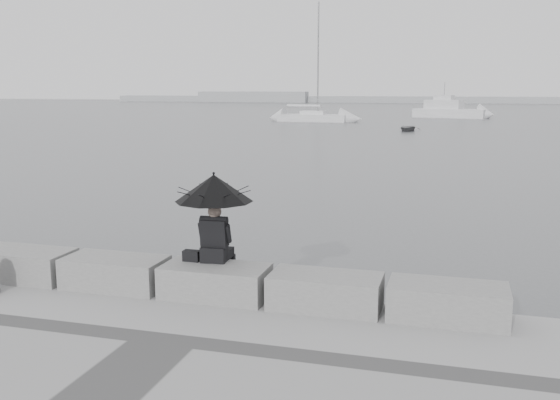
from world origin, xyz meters
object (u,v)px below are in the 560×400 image
(seated_person, at_px, (214,197))
(dinghy, at_px, (408,128))
(motor_cruiser, at_px, (451,111))
(sailboat_left, at_px, (313,117))

(seated_person, bearing_deg, dinghy, 86.14)
(seated_person, distance_m, dinghy, 46.46)
(seated_person, relative_size, motor_cruiser, 0.15)
(seated_person, bearing_deg, sailboat_left, 96.73)
(sailboat_left, height_order, motor_cruiser, sailboat_left)
(dinghy, bearing_deg, sailboat_left, 140.88)
(sailboat_left, relative_size, dinghy, 4.64)
(motor_cruiser, bearing_deg, sailboat_left, -118.38)
(sailboat_left, distance_m, motor_cruiser, 19.94)
(motor_cruiser, bearing_deg, dinghy, -78.58)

